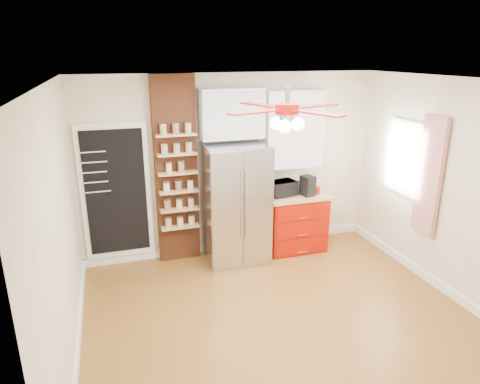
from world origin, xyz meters
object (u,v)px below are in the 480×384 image
object	(u,v)px
coffee_maker	(308,186)
pantry_jar_oats	(169,168)
red_cabinet	(294,221)
canister_left	(317,190)
ceiling_fan	(287,109)
toaster_oven	(282,188)
fridge	(236,203)

from	to	relation	value
coffee_maker	pantry_jar_oats	xyz separation A→B (m)	(-2.04, 0.20, 0.39)
red_cabinet	canister_left	xyz separation A→B (m)	(0.32, -0.07, 0.51)
canister_left	red_cabinet	bearing A→B (deg)	167.63
ceiling_fan	coffee_maker	xyz separation A→B (m)	(1.07, 1.58, -1.37)
coffee_maker	pantry_jar_oats	distance (m)	2.09
ceiling_fan	canister_left	size ratio (longest dim) A/B	11.20
ceiling_fan	canister_left	xyz separation A→B (m)	(1.24, 1.61, -1.46)
ceiling_fan	toaster_oven	distance (m)	2.32
canister_left	pantry_jar_oats	size ratio (longest dim) A/B	0.92
red_cabinet	coffee_maker	bearing A→B (deg)	-33.72
red_cabinet	canister_left	bearing A→B (deg)	-12.37
toaster_oven	coffee_maker	size ratio (longest dim) A/B	1.33
red_cabinet	toaster_oven	distance (m)	0.60
red_cabinet	pantry_jar_oats	distance (m)	2.14
toaster_oven	coffee_maker	xyz separation A→B (m)	(0.36, -0.12, 0.04)
pantry_jar_oats	red_cabinet	bearing A→B (deg)	-3.16
fridge	ceiling_fan	distance (m)	2.25
red_cabinet	coffee_maker	xyz separation A→B (m)	(0.15, -0.10, 0.60)
toaster_oven	canister_left	distance (m)	0.55
coffee_maker	pantry_jar_oats	bearing A→B (deg)	158.97
fridge	coffee_maker	world-z (taller)	fridge
ceiling_fan	coffee_maker	bearing A→B (deg)	55.92
ceiling_fan	canister_left	world-z (taller)	ceiling_fan
fridge	pantry_jar_oats	xyz separation A→B (m)	(-0.92, 0.15, 0.57)
fridge	pantry_jar_oats	distance (m)	1.09
fridge	toaster_oven	size ratio (longest dim) A/B	4.30
fridge	coffee_maker	distance (m)	1.13
red_cabinet	coffee_maker	distance (m)	0.63
ceiling_fan	canister_left	bearing A→B (deg)	52.30
coffee_maker	canister_left	world-z (taller)	coffee_maker
red_cabinet	canister_left	size ratio (longest dim) A/B	7.52
canister_left	toaster_oven	bearing A→B (deg)	170.59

